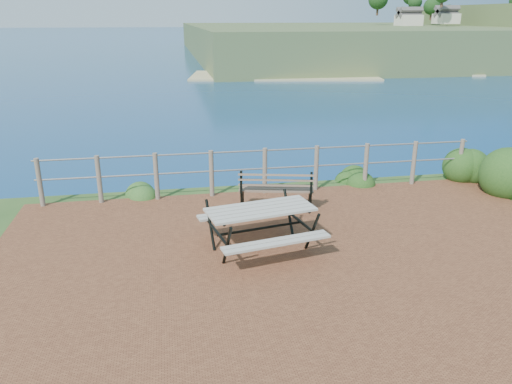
% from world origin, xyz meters
% --- Properties ---
extents(ground, '(10.00, 7.00, 0.12)m').
position_xyz_m(ground, '(0.00, 0.00, 0.00)').
color(ground, brown).
rests_on(ground, ground).
extents(ocean, '(1200.00, 1200.00, 0.00)m').
position_xyz_m(ocean, '(0.00, 200.00, 0.00)').
color(ocean, navy).
rests_on(ocean, ground).
extents(safety_railing, '(9.40, 0.10, 1.00)m').
position_xyz_m(safety_railing, '(0.00, 3.35, 0.57)').
color(safety_railing, '#6B5B4C').
rests_on(safety_railing, ground).
extents(picnic_table, '(1.83, 1.47, 0.73)m').
position_xyz_m(picnic_table, '(-0.61, 0.60, 0.47)').
color(picnic_table, '#A09C90').
rests_on(picnic_table, ground).
extents(park_bench, '(1.51, 0.69, 0.83)m').
position_xyz_m(park_bench, '(0.04, 2.39, 0.55)').
color(park_bench, brown).
rests_on(park_bench, ground).
extents(shrub_right_edge, '(0.96, 0.96, 1.37)m').
position_xyz_m(shrub_right_edge, '(5.01, 3.32, 0.00)').
color(shrub_right_edge, '#123A14').
rests_on(shrub_right_edge, ground).
extents(shrub_lip_west, '(0.71, 0.71, 0.43)m').
position_xyz_m(shrub_lip_west, '(-2.75, 3.68, 0.00)').
color(shrub_lip_west, '#1F501E').
rests_on(shrub_lip_west, ground).
extents(shrub_lip_east, '(0.85, 0.85, 0.63)m').
position_xyz_m(shrub_lip_east, '(2.14, 3.77, 0.00)').
color(shrub_lip_east, '#123A14').
rests_on(shrub_lip_east, ground).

